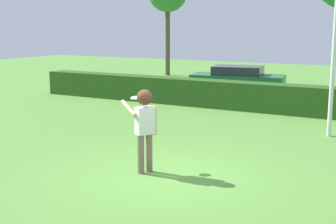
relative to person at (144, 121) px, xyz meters
name	(u,v)px	position (x,y,z in m)	size (l,w,h in m)	color
ground_plane	(165,176)	(0.49, 0.02, -1.13)	(60.00, 60.00, 0.00)	#548C38
person	(144,121)	(0.00, 0.00, 0.00)	(0.84, 0.51, 1.78)	#786151
frisbee	(136,98)	(-0.46, 0.38, 0.40)	(0.22, 0.22, 0.05)	white
hedge_row	(278,99)	(0.49, 8.23, -0.61)	(20.89, 0.90, 1.03)	#28501A
parked_car_green	(238,78)	(-2.59, 12.26, -0.44)	(4.43, 2.40, 1.25)	#1E6633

